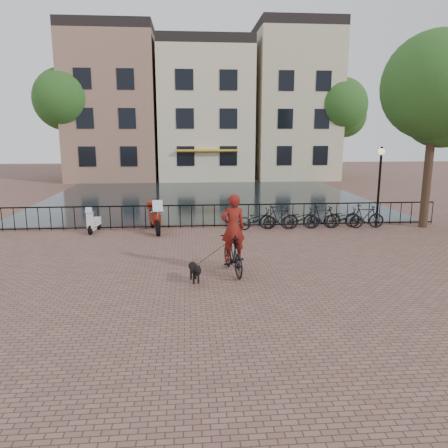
{
  "coord_description": "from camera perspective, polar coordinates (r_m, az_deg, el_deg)",
  "views": [
    {
      "loc": [
        -1.16,
        -10.77,
        4.11
      ],
      "look_at": [
        0.0,
        3.0,
        1.2
      ],
      "focal_mm": 35.0,
      "sensor_mm": 36.0,
      "label": 1
    }
  ],
  "objects": [
    {
      "name": "canal_house_mid",
      "position": [
        40.84,
        -2.57,
        14.4
      ],
      "size": [
        8.0,
        9.5,
        11.8
      ],
      "color": "beige",
      "rests_on": "ground"
    },
    {
      "name": "tree_near_right",
      "position": [
        20.91,
        25.96,
        15.86
      ],
      "size": [
        4.48,
        4.48,
        8.24
      ],
      "color": "black",
      "rests_on": "ground"
    },
    {
      "name": "parked_bike_2",
      "position": [
        19.16,
        9.97,
        0.7
      ],
      "size": [
        1.74,
        0.67,
        0.9
      ],
      "primitive_type": "imported",
      "rotation": [
        0.0,
        0.0,
        1.61
      ],
      "color": "black",
      "rests_on": "ground"
    },
    {
      "name": "tree_far_left",
      "position": [
        39.12,
        -20.09,
        15.04
      ],
      "size": [
        5.04,
        5.04,
        9.27
      ],
      "color": "black",
      "rests_on": "ground"
    },
    {
      "name": "scooter",
      "position": [
        19.05,
        -16.6,
        0.72
      ],
      "size": [
        0.53,
        1.29,
        1.17
      ],
      "rotation": [
        0.0,
        0.0,
        -0.14
      ],
      "color": "white",
      "rests_on": "ground"
    },
    {
      "name": "ground",
      "position": [
        11.59,
        1.26,
        -8.89
      ],
      "size": [
        100.0,
        100.0,
        0.0
      ],
      "primitive_type": "plane",
      "color": "brown",
      "rests_on": "ground"
    },
    {
      "name": "parked_bike_1",
      "position": [
        18.94,
        7.19,
        0.81
      ],
      "size": [
        1.69,
        0.57,
        1.0
      ],
      "primitive_type": "imported",
      "rotation": [
        0.0,
        0.0,
        1.51
      ],
      "color": "black",
      "rests_on": "ground"
    },
    {
      "name": "parked_bike_5",
      "position": [
        20.07,
        17.87,
        0.95
      ],
      "size": [
        1.72,
        0.75,
        1.0
      ],
      "primitive_type": "imported",
      "rotation": [
        0.0,
        0.0,
        1.4
      ],
      "color": "black",
      "rests_on": "ground"
    },
    {
      "name": "parked_bike_3",
      "position": [
        19.42,
        12.69,
        0.88
      ],
      "size": [
        1.68,
        0.52,
        1.0
      ],
      "primitive_type": "imported",
      "rotation": [
        0.0,
        0.0,
        1.6
      ],
      "color": "black",
      "rests_on": "ground"
    },
    {
      "name": "lamp_post",
      "position": [
        20.26,
        19.7,
        6.3
      ],
      "size": [
        0.3,
        0.3,
        3.45
      ],
      "color": "black",
      "rests_on": "ground"
    },
    {
      "name": "canal_water",
      "position": [
        28.39,
        -2.43,
        3.56
      ],
      "size": [
        20.0,
        20.0,
        0.0
      ],
      "primitive_type": "plane",
      "color": "black",
      "rests_on": "ground"
    },
    {
      "name": "parked_bike_4",
      "position": [
        19.73,
        15.31,
        0.78
      ],
      "size": [
        1.78,
        0.84,
        0.9
      ],
      "primitive_type": "imported",
      "rotation": [
        0.0,
        0.0,
        1.43
      ],
      "color": "black",
      "rests_on": "ground"
    },
    {
      "name": "railing",
      "position": [
        19.15,
        -1.26,
        1.04
      ],
      "size": [
        20.0,
        0.05,
        1.02
      ],
      "color": "black",
      "rests_on": "ground"
    },
    {
      "name": "canal_house_left",
      "position": [
        41.32,
        -14.11,
        14.73
      ],
      "size": [
        7.5,
        9.0,
        12.8
      ],
      "color": "#986E58",
      "rests_on": "ground"
    },
    {
      "name": "tree_far_right",
      "position": [
        40.06,
        14.86,
        14.72
      ],
      "size": [
        4.76,
        4.76,
        8.76
      ],
      "color": "black",
      "rests_on": "ground"
    },
    {
      "name": "cyclist",
      "position": [
        12.81,
        1.18,
        -1.93
      ],
      "size": [
        0.95,
        2.09,
        2.77
      ],
      "rotation": [
        0.0,
        0.0,
        3.31
      ],
      "color": "black",
      "rests_on": "ground"
    },
    {
      "name": "dog",
      "position": [
        12.31,
        -3.86,
        -6.2
      ],
      "size": [
        0.44,
        0.91,
        0.59
      ],
      "rotation": [
        0.0,
        0.0,
        0.18
      ],
      "color": "black",
      "rests_on": "ground"
    },
    {
      "name": "canal_house_right",
      "position": [
        41.98,
        8.8,
        15.23
      ],
      "size": [
        7.0,
        9.0,
        13.3
      ],
      "color": "#BCB28C",
      "rests_on": "ground"
    },
    {
      "name": "parked_bike_0",
      "position": [
        18.77,
        4.35,
        0.62
      ],
      "size": [
        1.78,
        0.83,
        0.9
      ],
      "primitive_type": "imported",
      "rotation": [
        0.0,
        0.0,
        1.71
      ],
      "color": "black",
      "rests_on": "ground"
    },
    {
      "name": "motorcycle",
      "position": [
        18.5,
        -9.05,
        1.29
      ],
      "size": [
        0.94,
        2.17,
        1.51
      ],
      "rotation": [
        0.0,
        0.0,
        0.21
      ],
      "color": "maroon",
      "rests_on": "ground"
    }
  ]
}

